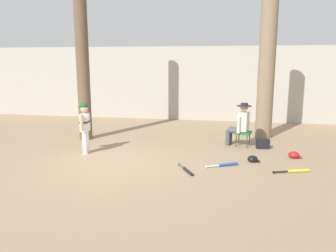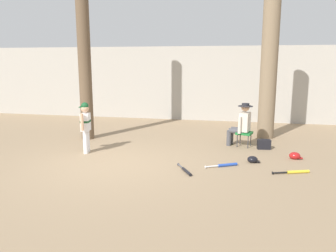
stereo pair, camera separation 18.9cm
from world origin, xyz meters
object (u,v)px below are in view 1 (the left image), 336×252
at_px(seated_spectator, 240,123).
at_px(bat_blue_youth, 226,165).
at_px(batting_helmet_red, 294,155).
at_px(batting_helmet_black, 253,159).
at_px(tree_near_player, 82,47).
at_px(tree_behind_spectator, 266,76).
at_px(bat_black_composite, 187,171).
at_px(bat_yellow_trainer, 296,171).
at_px(young_ballplayer, 85,124).
at_px(folding_stool, 243,133).
at_px(handbag_beside_stool, 263,144).

relative_size(seated_spectator, bat_blue_youth, 1.69).
bearing_deg(bat_blue_youth, batting_helmet_red, 30.44).
xyz_separation_m(seated_spectator, batting_helmet_black, (0.28, -1.53, -0.57)).
relative_size(tree_near_player, batting_helmet_red, 19.57).
bearing_deg(tree_behind_spectator, seated_spectator, -121.39).
bearing_deg(tree_near_player, tree_behind_spectator, 13.10).
bearing_deg(batting_helmet_red, tree_near_player, 170.21).
height_order(bat_black_composite, bat_blue_youth, same).
bearing_deg(bat_yellow_trainer, batting_helmet_red, 81.90).
xyz_separation_m(bat_blue_youth, bat_yellow_trainer, (1.46, -0.17, -0.00)).
relative_size(tree_behind_spectator, young_ballplayer, 3.43).
relative_size(young_ballplayer, folding_stool, 2.64).
distance_m(folding_stool, handbag_beside_stool, 0.60).
distance_m(young_ballplayer, batting_helmet_black, 4.23).
xyz_separation_m(seated_spectator, bat_blue_youth, (-0.34, -1.97, -0.61)).
bearing_deg(tree_near_player, folding_stool, -0.28).
bearing_deg(folding_stool, seated_spectator, 164.25).
bearing_deg(batting_helmet_red, young_ballplayer, -174.64).
distance_m(seated_spectator, handbag_beside_stool, 0.83).
xyz_separation_m(folding_stool, bat_yellow_trainer, (1.03, -2.11, -0.33)).
height_order(folding_stool, bat_black_composite, folding_stool).
bearing_deg(young_ballplayer, folding_stool, 20.23).
xyz_separation_m(seated_spectator, handbag_beside_stool, (0.62, -0.21, -0.51)).
distance_m(folding_stool, seated_spectator, 0.29).
bearing_deg(batting_helmet_red, bat_yellow_trainer, -98.10).
bearing_deg(bat_yellow_trainer, seated_spectator, 117.73).
height_order(young_ballplayer, handbag_beside_stool, young_ballplayer).
bearing_deg(bat_blue_youth, handbag_beside_stool, 61.50).
distance_m(folding_stool, batting_helmet_red, 1.57).
xyz_separation_m(tree_behind_spectator, bat_yellow_trainer, (0.37, -3.37, -1.86)).
height_order(tree_behind_spectator, seated_spectator, tree_behind_spectator).
height_order(tree_behind_spectator, bat_blue_youth, tree_behind_spectator).
bearing_deg(bat_black_composite, tree_behind_spectator, 63.27).
height_order(young_ballplayer, bat_yellow_trainer, young_ballplayer).
xyz_separation_m(tree_near_player, bat_blue_youth, (4.22, -1.96, -2.70)).
distance_m(bat_blue_youth, batting_helmet_black, 0.76).
bearing_deg(bat_yellow_trainer, folding_stool, 115.98).
xyz_separation_m(bat_black_composite, bat_blue_youth, (0.81, 0.57, -0.00)).
distance_m(bat_blue_youth, batting_helmet_red, 1.88).
height_order(folding_stool, batting_helmet_black, folding_stool).
xyz_separation_m(bat_blue_youth, batting_helmet_black, (0.61, 0.44, 0.04)).
relative_size(tree_near_player, tree_behind_spectator, 1.34).
distance_m(young_ballplayer, seated_spectator, 4.18).
relative_size(folding_stool, handbag_beside_stool, 1.45).
xyz_separation_m(tree_near_player, batting_helmet_black, (4.83, -1.52, -2.66)).
xyz_separation_m(tree_near_player, seated_spectator, (4.56, 0.00, -2.09)).
bearing_deg(batting_helmet_red, handbag_beside_stool, 129.68).
relative_size(bat_blue_youth, batting_helmet_red, 2.32).
relative_size(young_ballplayer, bat_black_composite, 1.88).
distance_m(folding_stool, bat_black_composite, 2.82).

